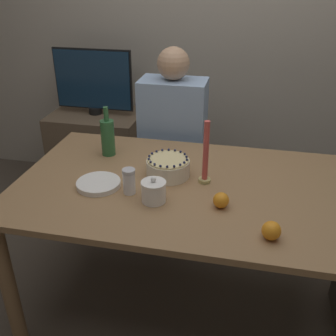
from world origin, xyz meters
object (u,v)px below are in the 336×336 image
cake (168,167)px  candle (206,158)px  tv_monitor (93,81)px  bottle (108,137)px  person_man_blue_shirt (173,157)px  sugar_bowl (154,191)px  sugar_shaker (129,181)px

cake → candle: candle is taller
cake → candle: 0.20m
candle → tv_monitor: (-0.97, 1.07, 0.02)m
bottle → person_man_blue_shirt: size_ratio=0.21×
tv_monitor → candle: bearing=-47.8°
bottle → tv_monitor: bearing=116.1°
sugar_bowl → tv_monitor: (-0.78, 1.28, 0.09)m
person_man_blue_shirt → sugar_shaker: bearing=87.8°
cake → tv_monitor: bearing=127.1°
sugar_shaker → person_man_blue_shirt: person_man_blue_shirt is taller
person_man_blue_shirt → tv_monitor: person_man_blue_shirt is taller
sugar_bowl → sugar_shaker: bearing=160.6°
person_man_blue_shirt → tv_monitor: (-0.69, 0.43, 0.35)m
cake → candle: (0.18, -0.03, 0.08)m
sugar_shaker → person_man_blue_shirt: 0.85m
sugar_shaker → cake: bearing=55.6°
candle → bottle: size_ratio=1.15×
sugar_bowl → candle: 0.29m
cake → person_man_blue_shirt: (-0.10, 0.61, -0.25)m
sugar_bowl → sugar_shaker: same height
sugar_bowl → bottle: 0.53m
sugar_bowl → person_man_blue_shirt: 0.89m
sugar_shaker → bottle: (-0.23, 0.36, 0.04)m
tv_monitor → cake: bearing=-52.9°
bottle → sugar_shaker: bearing=-57.7°
sugar_bowl → candle: bearing=47.8°
sugar_bowl → tv_monitor: bearing=121.3°
tv_monitor → sugar_bowl: bearing=-58.7°
candle → cake: bearing=171.8°
candle → bottle: 0.57m
cake → tv_monitor: 1.32m
bottle → person_man_blue_shirt: person_man_blue_shirt is taller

